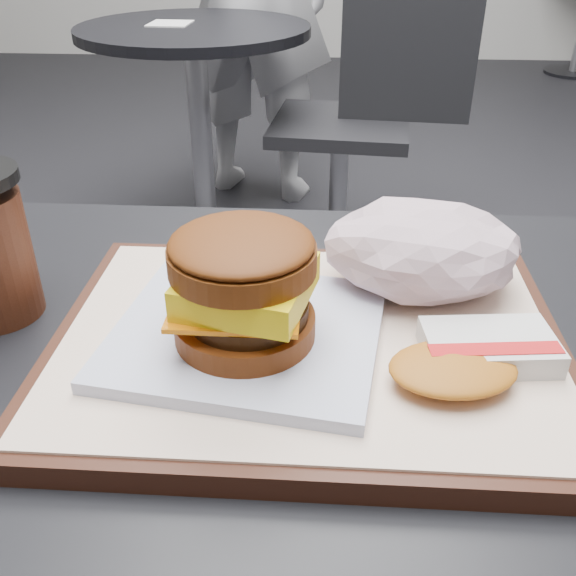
# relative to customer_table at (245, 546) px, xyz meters

# --- Properties ---
(customer_table) EXTENTS (0.80, 0.60, 0.77)m
(customer_table) POSITION_rel_customer_table_xyz_m (0.00, 0.00, 0.00)
(customer_table) COLOR #A5A5AA
(customer_table) RESTS_ON ground
(serving_tray) EXTENTS (0.38, 0.28, 0.02)m
(serving_tray) POSITION_rel_customer_table_xyz_m (0.05, 0.03, 0.20)
(serving_tray) COLOR black
(serving_tray) RESTS_ON customer_table
(breakfast_sandwich) EXTENTS (0.21, 0.20, 0.09)m
(breakfast_sandwich) POSITION_rel_customer_table_xyz_m (0.01, 0.02, 0.24)
(breakfast_sandwich) COLOR white
(breakfast_sandwich) RESTS_ON serving_tray
(hash_brown) EXTENTS (0.13, 0.10, 0.02)m
(hash_brown) POSITION_rel_customer_table_xyz_m (0.16, -0.00, 0.22)
(hash_brown) COLOR silver
(hash_brown) RESTS_ON serving_tray
(crumpled_wrapper) EXTENTS (0.16, 0.12, 0.07)m
(crumpled_wrapper) POSITION_rel_customer_table_xyz_m (0.14, 0.11, 0.24)
(crumpled_wrapper) COLOR silver
(crumpled_wrapper) RESTS_ON serving_tray
(neighbor_table) EXTENTS (0.70, 0.70, 0.75)m
(neighbor_table) POSITION_rel_customer_table_xyz_m (-0.35, 1.65, -0.03)
(neighbor_table) COLOR black
(neighbor_table) RESTS_ON ground
(napkin) EXTENTS (0.13, 0.13, 0.00)m
(napkin) POSITION_rel_customer_table_xyz_m (-0.42, 1.66, 0.17)
(napkin) COLOR silver
(napkin) RESTS_ON neighbor_table
(neighbor_chair) EXTENTS (0.62, 0.46, 0.88)m
(neighbor_chair) POSITION_rel_customer_table_xyz_m (0.17, 1.64, -0.07)
(neighbor_chair) COLOR #A4A4A9
(neighbor_chair) RESTS_ON ground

